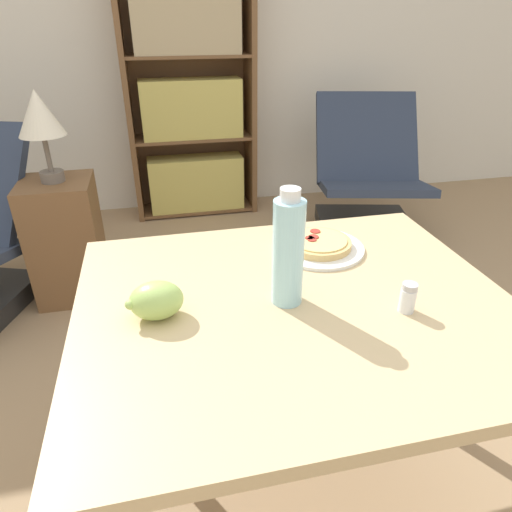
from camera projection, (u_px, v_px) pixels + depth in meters
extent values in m
plane|color=#9E7F5B|center=(281.00, 498.00, 1.44)|extent=(14.00, 14.00, 0.00)
cube|color=silver|center=(182.00, 21.00, 3.08)|extent=(8.00, 0.05, 2.60)
cube|color=#D1B27F|center=(296.00, 306.00, 1.12)|extent=(1.06, 0.89, 0.03)
cylinder|color=#D1B27F|center=(124.00, 351.00, 1.53)|extent=(0.06, 0.06, 0.70)
cylinder|color=#D1B27F|center=(381.00, 315.00, 1.72)|extent=(0.06, 0.06, 0.70)
cylinder|color=white|center=(318.00, 248.00, 1.35)|extent=(0.27, 0.27, 0.01)
cylinder|color=#DBB26B|center=(319.00, 243.00, 1.34)|extent=(0.19, 0.19, 0.02)
cylinder|color=#EACC7A|center=(319.00, 240.00, 1.34)|extent=(0.16, 0.16, 0.00)
cylinder|color=#A83328|center=(314.00, 237.00, 1.35)|extent=(0.03, 0.03, 0.00)
cylinder|color=#A83328|center=(315.00, 231.00, 1.38)|extent=(0.03, 0.03, 0.00)
cylinder|color=#A83328|center=(309.00, 238.00, 1.34)|extent=(0.03, 0.03, 0.00)
cylinder|color=#A83328|center=(312.00, 240.00, 1.33)|extent=(0.03, 0.03, 0.00)
ellipsoid|color=#A8CC66|center=(156.00, 300.00, 1.03)|extent=(0.12, 0.10, 0.09)
sphere|color=#A8CC66|center=(149.00, 305.00, 1.03)|extent=(0.02, 0.02, 0.02)
sphere|color=#A8CC66|center=(172.00, 306.00, 1.07)|extent=(0.02, 0.02, 0.02)
sphere|color=#A8CC66|center=(163.00, 301.00, 1.06)|extent=(0.02, 0.02, 0.02)
sphere|color=#A8CC66|center=(166.00, 303.00, 1.01)|extent=(0.02, 0.02, 0.02)
sphere|color=#A8CC66|center=(166.00, 297.00, 1.04)|extent=(0.03, 0.03, 0.03)
sphere|color=#A8CC66|center=(130.00, 305.00, 1.01)|extent=(0.02, 0.02, 0.02)
sphere|color=#A8CC66|center=(167.00, 302.00, 1.04)|extent=(0.03, 0.03, 0.03)
cylinder|color=#A3DBEA|center=(288.00, 253.00, 1.05)|extent=(0.07, 0.07, 0.26)
cylinder|color=white|center=(291.00, 195.00, 0.98)|extent=(0.05, 0.05, 0.03)
cylinder|color=white|center=(407.00, 300.00, 1.06)|extent=(0.04, 0.04, 0.06)
cylinder|color=#B7B7BC|center=(410.00, 287.00, 1.04)|extent=(0.04, 0.04, 0.01)
cube|color=black|center=(364.00, 226.00, 3.15)|extent=(0.73, 0.68, 0.10)
cube|color=#2D384C|center=(374.00, 187.00, 2.94)|extent=(0.77, 0.64, 0.14)
cube|color=#2D384C|center=(366.00, 138.00, 3.09)|extent=(0.75, 0.55, 0.55)
cube|color=brown|center=(128.00, 100.00, 3.07)|extent=(0.04, 0.31, 1.66)
cube|color=brown|center=(250.00, 96.00, 3.24)|extent=(0.04, 0.31, 1.66)
cube|color=brown|center=(189.00, 95.00, 3.28)|extent=(0.88, 0.01, 1.66)
cube|color=brown|center=(198.00, 207.00, 3.54)|extent=(0.81, 0.29, 0.02)
cube|color=#CCBC5B|center=(196.00, 183.00, 3.42)|extent=(0.69, 0.21, 0.39)
cube|color=brown|center=(193.00, 137.00, 3.28)|extent=(0.81, 0.29, 0.02)
cube|color=#CCBC5B|center=(191.00, 108.00, 3.16)|extent=(0.69, 0.21, 0.39)
cube|color=brown|center=(188.00, 56.00, 3.03)|extent=(0.81, 0.29, 0.02)
cube|color=tan|center=(186.00, 21.00, 2.91)|extent=(0.69, 0.21, 0.39)
cube|color=brown|center=(66.00, 240.00, 2.35)|extent=(0.34, 0.34, 0.64)
cylinder|color=#665B51|center=(52.00, 176.00, 2.19)|extent=(0.11, 0.11, 0.05)
cylinder|color=#665B51|center=(47.00, 154.00, 2.14)|extent=(0.02, 0.02, 0.17)
cone|color=beige|center=(38.00, 113.00, 2.05)|extent=(0.21, 0.21, 0.20)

